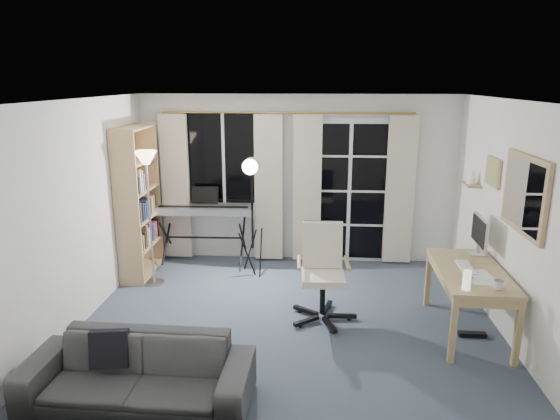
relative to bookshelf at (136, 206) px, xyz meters
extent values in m
cube|color=#3D485A|center=(2.13, -1.24, -0.97)|extent=(4.50, 4.00, 0.02)
cube|color=white|center=(1.08, 0.74, 0.54)|extent=(1.20, 0.06, 1.40)
cube|color=black|center=(1.08, 0.71, 0.54)|extent=(1.10, 0.02, 1.30)
cube|color=white|center=(1.08, 0.70, 0.54)|extent=(0.04, 0.03, 1.30)
cube|color=white|center=(2.88, 0.74, 0.07)|extent=(1.32, 0.06, 2.11)
cube|color=black|center=(2.58, 0.71, 0.07)|extent=(0.55, 0.02, 1.95)
cube|color=black|center=(3.18, 0.71, 0.07)|extent=(0.55, 0.02, 1.95)
cube|color=white|center=(2.88, 0.70, 0.07)|extent=(0.05, 0.04, 2.05)
cube|color=white|center=(2.88, 0.70, -0.41)|extent=(1.15, 0.03, 0.03)
cube|color=white|center=(2.88, 0.70, 0.09)|extent=(1.15, 0.03, 0.03)
cube|color=white|center=(2.88, 0.70, 0.59)|extent=(1.15, 0.03, 0.03)
cylinder|color=gold|center=(1.98, 0.66, 1.19)|extent=(3.50, 0.03, 0.03)
cube|color=#FEF5D0|center=(0.38, 0.64, 0.12)|extent=(0.40, 0.07, 2.10)
cube|color=#FEF5D0|center=(1.73, 0.64, 0.12)|extent=(0.40, 0.07, 2.10)
cube|color=#FEF5D0|center=(2.28, 0.64, 0.12)|extent=(0.40, 0.07, 2.10)
cube|color=#FEF5D0|center=(3.58, 0.64, 0.12)|extent=(0.40, 0.07, 2.10)
cube|color=tan|center=(0.05, -0.44, 0.05)|extent=(0.32, 0.04, 2.02)
cube|color=tan|center=(0.03, 0.47, 0.05)|extent=(0.32, 0.04, 2.02)
cube|color=tan|center=(-0.11, 0.01, 0.05)|extent=(0.05, 0.91, 2.02)
cube|color=tan|center=(0.04, 0.02, -0.93)|extent=(0.34, 0.92, 0.03)
cube|color=tan|center=(0.04, 0.02, -0.55)|extent=(0.34, 0.92, 0.03)
cube|color=tan|center=(0.04, 0.02, -0.17)|extent=(0.34, 0.92, 0.03)
cube|color=tan|center=(0.04, 0.02, 0.21)|extent=(0.34, 0.92, 0.03)
cube|color=tan|center=(0.04, 0.02, 0.60)|extent=(0.34, 0.92, 0.03)
cube|color=tan|center=(0.04, 0.02, 1.03)|extent=(0.34, 0.92, 0.03)
cube|color=white|center=(0.06, -0.35, -0.41)|extent=(0.23, 0.06, 0.26)
cube|color=#B77E4C|center=(0.06, -0.26, -0.44)|extent=(0.23, 0.05, 0.20)
cube|color=#2E2E2E|center=(0.06, -0.17, -0.42)|extent=(0.23, 0.04, 0.23)
cube|color=#B77E4C|center=(0.06, -0.10, -0.39)|extent=(0.23, 0.04, 0.30)
cube|color=white|center=(0.06, -0.02, -0.42)|extent=(0.23, 0.06, 0.23)
cube|color=#D03B55|center=(0.05, 0.07, -0.42)|extent=(0.23, 0.04, 0.24)
cube|color=navy|center=(0.05, 0.15, -0.42)|extent=(0.23, 0.05, 0.25)
cube|color=#B77E4C|center=(0.05, 0.24, -0.42)|extent=(0.23, 0.04, 0.23)
cube|color=#D03B55|center=(0.05, 0.31, -0.42)|extent=(0.23, 0.06, 0.24)
cube|color=#2E2E2E|center=(0.05, 0.41, -0.41)|extent=(0.23, 0.03, 0.26)
cube|color=navy|center=(0.06, -0.35, -0.02)|extent=(0.23, 0.04, 0.28)
cube|color=#2E2E2E|center=(0.06, -0.28, -0.02)|extent=(0.23, 0.06, 0.27)
cube|color=#2E2E2E|center=(0.06, -0.18, -0.04)|extent=(0.23, 0.04, 0.23)
cube|color=navy|center=(0.06, -0.10, -0.05)|extent=(0.23, 0.04, 0.22)
cube|color=navy|center=(0.06, -0.03, -0.04)|extent=(0.23, 0.04, 0.24)
cube|color=#2E2E2E|center=(0.05, 0.04, -0.02)|extent=(0.23, 0.04, 0.28)
cube|color=#2E2E2E|center=(0.05, 0.12, -0.05)|extent=(0.23, 0.05, 0.22)
cube|color=#D7A150|center=(0.05, 0.20, -0.04)|extent=(0.23, 0.05, 0.23)
cube|color=#B77E4C|center=(0.05, 0.28, -0.03)|extent=(0.23, 0.03, 0.25)
cube|color=#2E2E2E|center=(0.05, 0.35, -0.04)|extent=(0.23, 0.03, 0.23)
cube|color=#D03B55|center=(0.06, -0.35, 0.37)|extent=(0.23, 0.04, 0.29)
cube|color=#2E2E2E|center=(0.06, -0.28, 0.34)|extent=(0.23, 0.03, 0.22)
cube|color=white|center=(0.06, -0.21, 0.38)|extent=(0.23, 0.04, 0.30)
cube|color=white|center=(0.06, -0.14, 0.36)|extent=(0.23, 0.04, 0.28)
cube|color=#B77E4C|center=(0.06, -0.06, 0.34)|extent=(0.23, 0.04, 0.22)
cube|color=navy|center=(0.06, 0.01, 0.34)|extent=(0.23, 0.05, 0.23)
cylinder|color=#B2B2B7|center=(0.31, -0.34, -0.94)|extent=(0.32, 0.32, 0.03)
cylinder|color=#B2B2B7|center=(0.31, -0.34, -0.13)|extent=(0.03, 0.03, 1.62)
cone|color=#FFE5B2|center=(0.31, -0.34, 0.70)|extent=(0.34, 0.34, 0.17)
cylinder|color=black|center=(0.27, 0.45, -0.57)|extent=(0.05, 0.69, 0.62)
cylinder|color=black|center=(0.27, 0.45, -0.57)|extent=(0.05, 0.69, 0.62)
cylinder|color=black|center=(1.36, 0.48, -0.57)|extent=(0.05, 0.69, 0.62)
cylinder|color=black|center=(1.36, 0.48, -0.57)|extent=(0.05, 0.69, 0.62)
cylinder|color=black|center=(0.82, 0.46, -0.57)|extent=(1.10, 0.06, 0.03)
cube|color=silver|center=(0.82, 0.46, -0.16)|extent=(1.44, 0.40, 0.10)
cube|color=white|center=(0.82, 0.37, -0.12)|extent=(1.32, 0.19, 0.02)
cube|color=black|center=(0.82, 0.42, -0.11)|extent=(1.28, 0.12, 0.01)
cube|color=black|center=(0.81, 0.57, 0.03)|extent=(0.39, 0.09, 0.24)
cylinder|color=black|center=(1.67, 0.08, -0.66)|extent=(0.03, 0.26, 0.66)
cylinder|color=black|center=(1.51, 0.19, -0.66)|extent=(0.22, 0.15, 0.66)
cylinder|color=black|center=(1.50, 0.00, -0.66)|extent=(0.23, 0.13, 0.66)
cylinder|color=black|center=(1.56, 0.09, -0.01)|extent=(0.03, 0.03, 1.14)
cylinder|color=silver|center=(1.55, 0.04, 0.55)|extent=(0.22, 0.13, 0.22)
cylinder|color=white|center=(1.55, -0.03, 0.55)|extent=(0.19, 0.03, 0.19)
cube|color=black|center=(2.72, -1.19, -0.91)|extent=(0.32, 0.07, 0.04)
cylinder|color=black|center=(2.80, -1.19, -0.93)|extent=(0.05, 0.05, 0.05)
cube|color=black|center=(2.55, -0.99, -0.91)|extent=(0.13, 0.32, 0.04)
cylinder|color=black|center=(2.57, -0.91, -0.93)|extent=(0.05, 0.05, 0.05)
cube|color=black|center=(2.31, -1.08, -0.91)|extent=(0.30, 0.22, 0.04)
cylinder|color=black|center=(2.24, -1.04, -0.93)|extent=(0.05, 0.05, 0.05)
cube|color=black|center=(2.32, -1.34, -0.91)|extent=(0.28, 0.24, 0.04)
cylinder|color=black|center=(2.26, -1.39, -0.93)|extent=(0.05, 0.05, 0.05)
cube|color=black|center=(2.57, -1.41, -0.91)|extent=(0.16, 0.32, 0.04)
cylinder|color=black|center=(2.60, -1.48, -0.93)|extent=(0.05, 0.05, 0.05)
cylinder|color=black|center=(2.49, -1.20, -0.68)|extent=(0.06, 0.06, 0.40)
cube|color=white|center=(2.49, -1.20, -0.46)|extent=(0.48, 0.48, 0.08)
cube|color=white|center=(2.48, -0.98, -0.15)|extent=(0.45, 0.14, 0.53)
cube|color=black|center=(2.48, -0.94, -0.13)|extent=(0.43, 0.12, 0.48)
cylinder|color=tan|center=(2.23, -1.19, -0.29)|extent=(0.06, 0.40, 0.04)
cylinder|color=tan|center=(2.75, -1.17, -0.29)|extent=(0.06, 0.40, 0.04)
cube|color=tan|center=(4.01, -1.37, -0.27)|extent=(0.69, 1.33, 0.04)
cube|color=tan|center=(4.01, -1.37, -0.34)|extent=(0.65, 1.29, 0.09)
cube|color=tan|center=(3.70, -1.98, -0.62)|extent=(0.06, 0.06, 0.67)
cube|color=tan|center=(4.28, -1.99, -0.62)|extent=(0.06, 0.06, 0.67)
cube|color=tan|center=(3.73, -0.74, -0.62)|extent=(0.06, 0.06, 0.67)
cube|color=tan|center=(4.31, -0.76, -0.62)|extent=(0.06, 0.06, 0.67)
cube|color=silver|center=(4.21, -0.92, -0.25)|extent=(0.17, 0.12, 0.01)
cube|color=silver|center=(4.21, -0.92, -0.12)|extent=(0.04, 0.03, 0.21)
cube|color=silver|center=(4.21, -0.92, 0.03)|extent=(0.05, 0.51, 0.32)
cube|color=black|center=(4.19, -0.92, 0.03)|extent=(0.02, 0.47, 0.28)
cube|color=white|center=(3.96, -1.33, -0.25)|extent=(0.14, 0.40, 0.02)
cube|color=white|center=(3.91, -1.61, -0.24)|extent=(0.06, 0.10, 0.02)
cube|color=white|center=(4.05, -1.51, -0.25)|extent=(0.24, 0.30, 0.01)
cube|color=white|center=(4.02, -1.70, -0.25)|extent=(0.21, 0.16, 0.00)
cube|color=black|center=(3.83, -1.79, -0.20)|extent=(0.05, 0.04, 0.11)
cylinder|color=white|center=(3.81, -1.88, -0.16)|extent=(0.08, 0.08, 0.19)
cube|color=black|center=(4.05, -1.47, -0.93)|extent=(0.28, 0.08, 0.05)
imported|color=silver|center=(4.11, -1.87, -0.20)|extent=(0.12, 0.09, 0.12)
cube|color=tan|center=(4.35, -1.59, 0.59)|extent=(0.04, 0.94, 0.74)
cube|color=white|center=(4.33, -1.59, 0.59)|extent=(0.01, 0.84, 0.64)
cube|color=tan|center=(4.36, -0.69, 0.64)|extent=(0.03, 0.42, 0.32)
cube|color=#54A95C|center=(4.34, -0.69, 0.64)|extent=(0.00, 0.36, 0.26)
cube|color=tan|center=(4.29, -0.19, 0.39)|extent=(0.16, 0.30, 0.02)
cone|color=white|center=(4.29, -0.19, 0.48)|extent=(0.12, 0.12, 0.15)
imported|color=#333436|center=(0.98, -2.79, -0.60)|extent=(1.87, 0.59, 0.72)
cube|color=black|center=(0.71, -2.69, -0.53)|extent=(0.33, 0.21, 0.33)
camera|label=1|loc=(2.40, -6.29, 1.64)|focal=32.00mm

